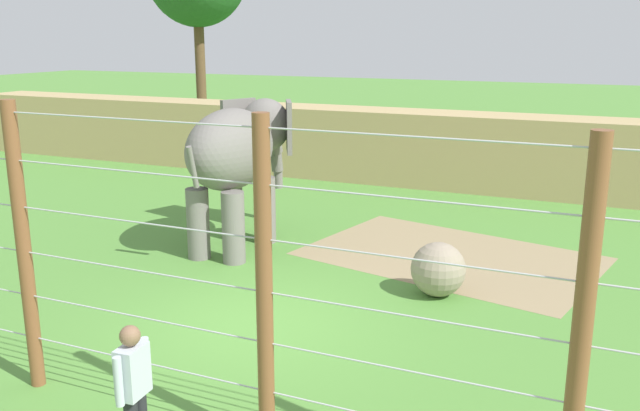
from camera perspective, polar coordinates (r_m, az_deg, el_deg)
ground_plane at (r=11.29m, az=-5.68°, el=-9.87°), size 120.00×120.00×0.00m
dirt_patch at (r=14.77m, az=10.85°, el=-4.17°), size 6.54×5.04×0.01m
embankment_wall at (r=21.42m, az=9.58°, el=4.69°), size 36.00×1.80×2.26m
elephant at (r=14.85m, az=-6.87°, el=4.36°), size 1.78×4.24×3.14m
enrichment_ball at (r=12.43m, az=9.86°, el=-5.28°), size 0.99×0.99×0.99m
cable_fence at (r=8.39m, az=-15.46°, el=-4.91°), size 11.04×0.19×3.82m
zookeeper at (r=7.71m, az=-15.28°, el=-14.75°), size 0.24×0.58×1.67m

